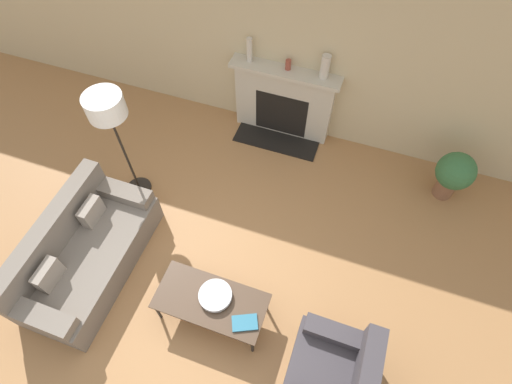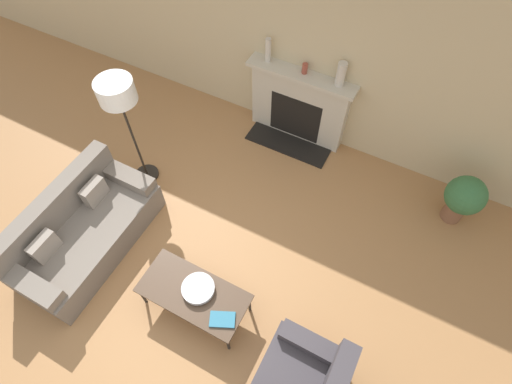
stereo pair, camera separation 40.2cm
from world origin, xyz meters
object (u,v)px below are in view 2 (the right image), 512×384
book (222,319)px  mantel_vase_center_right (341,74)px  floor_lamp (119,99)px  couch (83,231)px  fireplace (298,106)px  coffee_table (194,294)px  mantel_vase_left (268,50)px  bowl (198,288)px  mantel_vase_center_left (305,68)px  potted_plant (464,197)px

book → mantel_vase_center_right: 3.19m
floor_lamp → mantel_vase_center_right: (2.01, 1.72, -0.13)m
couch → fireplace: bearing=-27.5°
coffee_table → floor_lamp: size_ratio=0.71×
fireplace → mantel_vase_left: size_ratio=4.50×
floor_lamp → book: bearing=-33.3°
couch → coffee_table: size_ratio=1.56×
coffee_table → bowl: 0.10m
bowl → mantel_vase_center_right: size_ratio=1.09×
fireplace → book: fireplace is taller
coffee_table → mantel_vase_center_left: mantel_vase_center_left is taller
mantel_vase_left → mantel_vase_center_left: (0.53, 0.00, -0.10)m
potted_plant → mantel_vase_center_right: bearing=167.7°
couch → book: bearing=-94.5°
fireplace → potted_plant: size_ratio=2.04×
bowl → couch: bearing=179.7°
mantel_vase_center_left → potted_plant: 2.54m
book → mantel_vase_center_right: bearing=65.9°
couch → potted_plant: bearing=-57.6°
fireplace → book: 3.11m
bowl → mantel_vase_center_left: size_ratio=2.50×
mantel_vase_left → mantel_vase_center_right: bearing=0.0°
fireplace → coffee_table: fireplace is taller
fireplace → mantel_vase_left: mantel_vase_left is taller
couch → mantel_vase_left: bearing=-19.0°
couch → book: couch is taller
fireplace → coffee_table: bearing=-87.6°
mantel_vase_center_left → mantel_vase_left: bearing=180.0°
mantel_vase_center_right → floor_lamp: bearing=-139.5°
fireplace → book: size_ratio=4.95×
fireplace → potted_plant: 2.45m
fireplace → bowl: bearing=-86.9°
fireplace → floor_lamp: floor_lamp is taller
book → mantel_vase_left: (-1.05, 3.07, 0.87)m
bowl → floor_lamp: floor_lamp is taller
book → potted_plant: (1.87, 2.65, 0.03)m
book → potted_plant: size_ratio=0.41×
couch → mantel_vase_center_right: mantel_vase_center_right is taller
fireplace → floor_lamp: size_ratio=0.91×
fireplace → mantel_vase_center_left: bearing=32.8°
floor_lamp → potted_plant: bearing=18.3°
coffee_table → bowl: size_ratio=3.35×
mantel_vase_left → mantel_vase_center_left: mantel_vase_left is taller
mantel_vase_center_left → mantel_vase_center_right: bearing=0.0°
mantel_vase_center_left → potted_plant: (2.39, -0.42, -0.74)m
fireplace → potted_plant: bearing=-9.5°
mantel_vase_center_right → potted_plant: (1.92, -0.42, -0.84)m
fireplace → coffee_table: size_ratio=1.28×
book → potted_plant: bearing=29.9°
fireplace → mantel_vase_center_left: mantel_vase_center_left is taller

